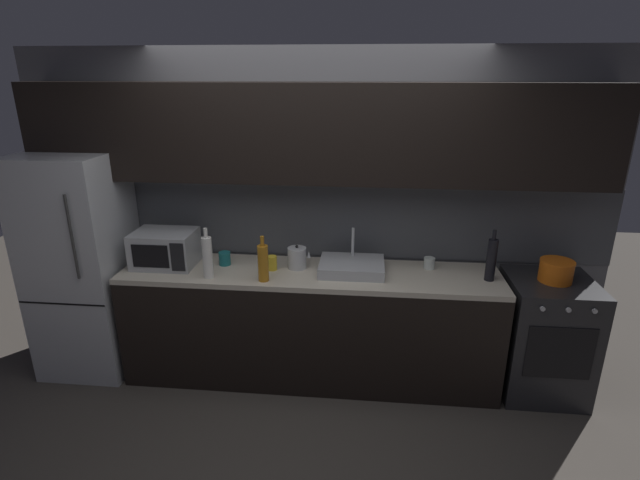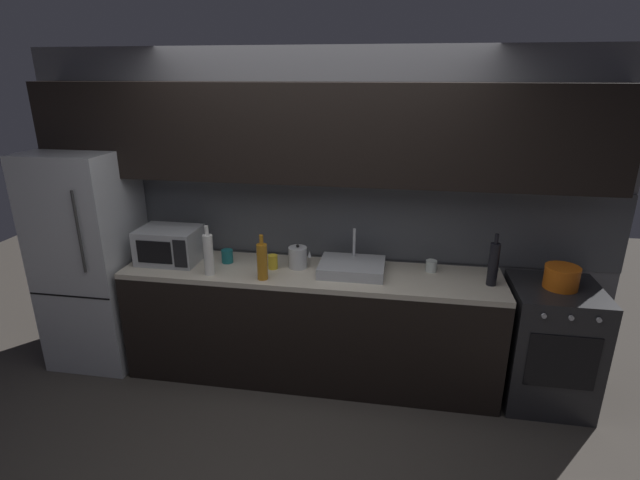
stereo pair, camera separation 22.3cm
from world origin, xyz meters
TOP-DOWN VIEW (x-y plane):
  - ground_plane at (0.00, 0.00)m, footprint 10.00×10.00m
  - back_wall at (0.00, 1.20)m, footprint 4.58×0.44m
  - counter_run at (0.00, 0.90)m, footprint 2.84×0.60m
  - refrigerator at (-1.80, 0.90)m, footprint 0.68×0.69m
  - oven_range at (1.76, 0.90)m, footprint 0.60×0.62m
  - microwave at (-1.12, 0.92)m, footprint 0.46×0.35m
  - sink_basin at (0.31, 0.93)m, footprint 0.48×0.38m
  - kettle at (-0.10, 0.96)m, footprint 0.18×0.14m
  - wine_bottle_amber at (-0.31, 0.70)m, footprint 0.08×0.08m
  - wine_bottle_dark at (1.30, 0.87)m, footprint 0.07×0.07m
  - wine_bottle_white at (-0.72, 0.72)m, footprint 0.07×0.07m
  - mug_yellow at (-0.29, 0.91)m, footprint 0.07×0.07m
  - mug_teal at (-0.67, 0.97)m, footprint 0.09×0.09m
  - mug_clear at (0.90, 1.05)m, footprint 0.08×0.08m
  - cooking_pot at (1.77, 0.90)m, footprint 0.23×0.23m

SIDE VIEW (x-z plane):
  - ground_plane at x=0.00m, z-range 0.00..0.00m
  - counter_run at x=0.00m, z-range 0.00..0.90m
  - oven_range at x=1.76m, z-range 0.00..0.90m
  - refrigerator at x=-1.80m, z-range 0.00..1.76m
  - sink_basin at x=0.31m, z-range 0.79..1.09m
  - mug_clear at x=0.90m, z-range 0.90..0.99m
  - mug_teal at x=-0.67m, z-range 0.90..1.00m
  - mug_yellow at x=-0.29m, z-range 0.90..1.01m
  - cooking_pot at x=1.77m, z-range 0.90..1.06m
  - kettle at x=-0.10m, z-range 0.89..1.07m
  - microwave at x=-1.12m, z-range 0.90..1.17m
  - wine_bottle_amber at x=-0.31m, z-range 0.87..1.21m
  - wine_bottle_white at x=-0.72m, z-range 0.87..1.25m
  - wine_bottle_dark at x=1.30m, z-range 0.87..1.25m
  - back_wall at x=0.00m, z-range 0.30..2.80m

